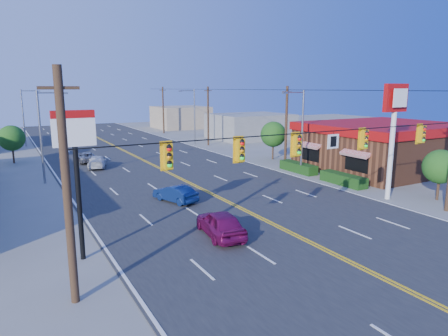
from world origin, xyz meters
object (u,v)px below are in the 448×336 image
signal_span (313,154)px  kfc (382,146)px  car_blue (175,194)px  kfc_pylon (394,118)px  pizza_hut_sign (76,154)px  car_magenta (220,224)px  car_white (97,162)px  car_silver (87,158)px

signal_span → kfc: 23.47m
car_blue → signal_span: bearing=87.0°
kfc_pylon → car_blue: bearing=154.2°
pizza_hut_sign → car_magenta: 8.54m
pizza_hut_sign → car_white: bearing=76.4°
signal_span → car_magenta: (-3.62, 3.27, -4.15)m
kfc_pylon → car_magenta: (-14.74, -0.73, -5.31)m
car_white → car_blue: bearing=114.0°
car_blue → kfc_pylon: bearing=134.9°
kfc → car_white: kfc is taller
car_white → kfc: bearing=165.9°
pizza_hut_sign → signal_span: bearing=-20.2°
signal_span → car_white: size_ratio=5.81×
car_white → signal_span: bearing=117.4°
kfc → car_blue: bearing=-177.3°
pizza_hut_sign → car_white: (5.49, 22.70, -4.58)m
kfc_pylon → car_silver: (-16.87, 26.46, -5.48)m
signal_span → kfc_pylon: (11.12, 4.00, 1.16)m
car_blue → car_white: (-2.21, 15.78, -0.00)m
kfc_pylon → signal_span: bearing=-160.2°
signal_span → kfc: size_ratio=1.49×
kfc_pylon → car_white: kfc_pylon is taller
pizza_hut_sign → car_silver: pizza_hut_sign is taller
kfc → car_white: bearing=150.0°
kfc_pylon → car_magenta: 15.69m
car_white → car_silver: 3.78m
kfc_pylon → pizza_hut_sign: kfc_pylon is taller
kfc → car_white: (-25.41, 14.70, -1.77)m
car_blue → pizza_hut_sign: bearing=22.7°
signal_span → car_white: (-5.39, 26.70, -4.28)m
car_magenta → car_blue: bearing=-85.7°
car_white → kfc_pylon: bearing=142.0°
kfc_pylon → car_white: bearing=126.0°
pizza_hut_sign → car_silver: 27.34m
signal_span → kfc_pylon: bearing=19.8°
car_blue → kfc: bearing=163.4°
signal_span → kfc_pylon: size_ratio=2.86×
car_magenta → car_white: car_magenta is taller
signal_span → car_silver: bearing=100.7°
kfc → pizza_hut_sign: pizza_hut_sign is taller
signal_span → kfc_pylon: 11.87m
kfc → kfc_pylon: size_ratio=1.92×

